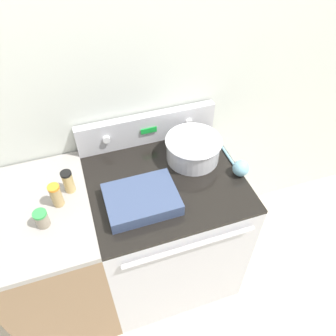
# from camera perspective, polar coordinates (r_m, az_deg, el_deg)

# --- Properties ---
(ground_plane) EXTENTS (12.00, 12.00, 0.00)m
(ground_plane) POSITION_cam_1_polar(r_m,az_deg,el_deg) (2.28, 2.65, -23.89)
(ground_plane) COLOR beige
(kitchen_wall) EXTENTS (8.00, 0.05, 2.50)m
(kitchen_wall) POSITION_cam_1_polar(r_m,az_deg,el_deg) (1.74, -4.59, 14.70)
(kitchen_wall) COLOR silver
(kitchen_wall) RESTS_ON ground_plane
(stove_range) EXTENTS (0.78, 0.72, 0.90)m
(stove_range) POSITION_cam_1_polar(r_m,az_deg,el_deg) (2.03, -0.38, -10.66)
(stove_range) COLOR #BCBCC1
(stove_range) RESTS_ON ground_plane
(control_panel) EXTENTS (0.78, 0.07, 0.18)m
(control_panel) POSITION_cam_1_polar(r_m,az_deg,el_deg) (1.83, -3.63, 6.91)
(control_panel) COLOR #BCBCC1
(control_panel) RESTS_ON stove_range
(side_counter) EXTENTS (0.50, 0.69, 0.92)m
(side_counter) POSITION_cam_1_polar(r_m,az_deg,el_deg) (2.01, -18.56, -14.86)
(side_counter) COLOR #896B4C
(side_counter) RESTS_ON ground_plane
(mixing_bowl) EXTENTS (0.30, 0.30, 0.13)m
(mixing_bowl) POSITION_cam_1_polar(r_m,az_deg,el_deg) (1.74, 4.40, 3.53)
(mixing_bowl) COLOR silver
(mixing_bowl) RESTS_ON stove_range
(casserole_dish) EXTENTS (0.34, 0.26, 0.06)m
(casserole_dish) POSITION_cam_1_polar(r_m,az_deg,el_deg) (1.55, -4.63, -5.35)
(casserole_dish) COLOR #38476B
(casserole_dish) RESTS_ON stove_range
(ladle) EXTENTS (0.08, 0.31, 0.08)m
(ladle) POSITION_cam_1_polar(r_m,az_deg,el_deg) (1.72, 12.38, 0.13)
(ladle) COLOR #7AB2C6
(ladle) RESTS_ON stove_range
(spice_jar_black_cap) EXTENTS (0.05, 0.05, 0.12)m
(spice_jar_black_cap) POSITION_cam_1_polar(r_m,az_deg,el_deg) (1.63, -16.99, -2.26)
(spice_jar_black_cap) COLOR tan
(spice_jar_black_cap) RESTS_ON side_counter
(spice_jar_orange_cap) EXTENTS (0.05, 0.05, 0.12)m
(spice_jar_orange_cap) POSITION_cam_1_polar(r_m,az_deg,el_deg) (1.59, -18.90, -4.51)
(spice_jar_orange_cap) COLOR tan
(spice_jar_orange_cap) RESTS_ON side_counter
(spice_jar_green_cap) EXTENTS (0.06, 0.06, 0.08)m
(spice_jar_green_cap) POSITION_cam_1_polar(r_m,az_deg,el_deg) (1.55, -21.14, -8.24)
(spice_jar_green_cap) COLOR gray
(spice_jar_green_cap) RESTS_ON side_counter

